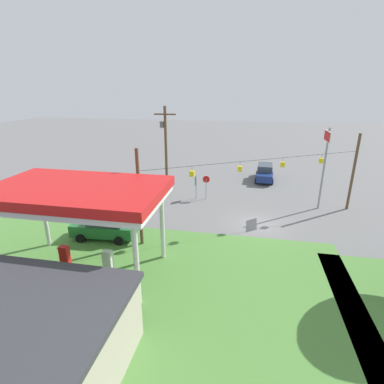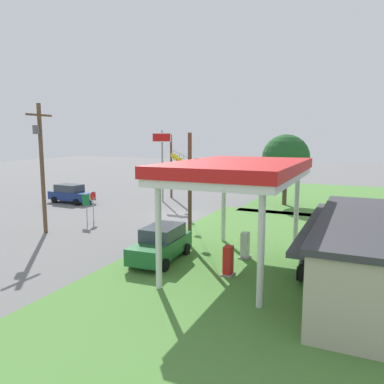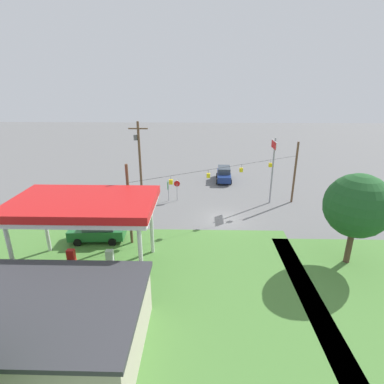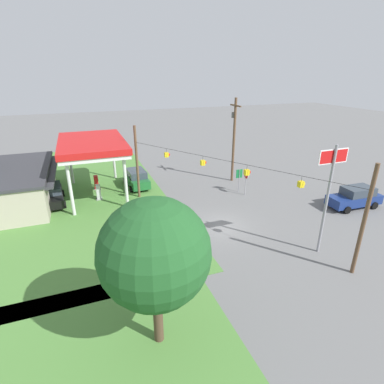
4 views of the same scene
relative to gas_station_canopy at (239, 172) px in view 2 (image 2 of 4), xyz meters
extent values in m
plane|color=slate|center=(-10.57, -8.79, -5.06)|extent=(160.00, 160.00, 0.00)
cube|color=#4C7F38|center=(-26.57, 7.21, -5.04)|extent=(24.00, 24.00, 0.04)
cube|color=silver|center=(0.00, 0.00, -0.21)|extent=(9.76, 5.82, 0.35)
cube|color=red|center=(0.00, 0.00, 0.24)|extent=(9.96, 6.02, 0.55)
cylinder|color=silver|center=(-4.28, -2.31, -2.72)|extent=(0.28, 0.28, 4.68)
cylinder|color=silver|center=(4.28, -2.31, -2.72)|extent=(0.28, 0.28, 4.68)
cylinder|color=silver|center=(-4.28, 2.31, -2.72)|extent=(0.28, 0.28, 4.68)
cylinder|color=silver|center=(4.28, 2.31, -2.72)|extent=(0.28, 0.28, 4.68)
cube|color=#333338|center=(0.62, 3.90, -2.24)|extent=(10.47, 0.70, 0.20)
cube|color=gray|center=(-1.45, 0.00, -5.00)|extent=(0.71, 0.56, 0.12)
cube|color=silver|center=(-1.45, 0.00, -4.24)|extent=(0.55, 0.40, 1.39)
cube|color=black|center=(-1.45, -0.21, -3.97)|extent=(0.39, 0.03, 0.24)
cube|color=gray|center=(1.45, 0.00, -5.00)|extent=(0.71, 0.56, 0.12)
cube|color=red|center=(1.45, 0.00, -4.24)|extent=(0.55, 0.40, 1.39)
cube|color=black|center=(1.45, -0.21, -3.97)|extent=(0.39, 0.03, 0.24)
cube|color=#1E602D|center=(0.85, -4.13, -4.28)|extent=(4.84, 2.12, 0.88)
cube|color=#333D47|center=(0.56, -4.15, -3.49)|extent=(2.70, 1.85, 0.70)
cylinder|color=black|center=(2.26, -3.11, -4.72)|extent=(0.69, 0.26, 0.68)
cylinder|color=black|center=(2.37, -4.99, -4.72)|extent=(0.69, 0.26, 0.68)
cylinder|color=black|center=(-0.67, -3.27, -4.72)|extent=(0.69, 0.26, 0.68)
cylinder|color=black|center=(-0.57, -5.16, -4.72)|extent=(0.69, 0.26, 0.68)
cube|color=black|center=(-0.97, 4.13, -4.33)|extent=(4.98, 2.19, 0.77)
cube|color=#333D47|center=(-0.68, 4.16, -3.64)|extent=(2.79, 1.89, 0.62)
cylinder|color=black|center=(-2.40, 3.09, -4.72)|extent=(0.69, 0.27, 0.68)
cylinder|color=black|center=(-2.54, 4.97, -4.72)|extent=(0.69, 0.27, 0.68)
cylinder|color=black|center=(0.60, 3.30, -4.72)|extent=(0.69, 0.27, 0.68)
cylinder|color=black|center=(0.47, 5.18, -4.72)|extent=(0.69, 0.27, 0.68)
cube|color=navy|center=(-11.56, -21.72, -4.30)|extent=(2.09, 5.03, 0.84)
cube|color=#333D47|center=(-11.57, -22.02, -3.50)|extent=(1.83, 2.80, 0.75)
cylinder|color=black|center=(-12.43, -20.14, -4.72)|extent=(0.25, 0.69, 0.68)
cylinder|color=black|center=(-10.54, -20.24, -4.72)|extent=(0.25, 0.69, 0.68)
cylinder|color=black|center=(-12.58, -23.21, -4.72)|extent=(0.25, 0.69, 0.68)
cylinder|color=black|center=(-10.69, -23.30, -4.72)|extent=(0.25, 0.69, 0.68)
cylinder|color=#99999E|center=(-5.46, -13.93, -4.01)|extent=(0.08, 0.08, 2.10)
cylinder|color=white|center=(-5.46, -13.93, -2.96)|extent=(0.80, 0.03, 0.80)
cylinder|color=red|center=(-5.46, -13.93, -2.96)|extent=(0.70, 0.03, 0.70)
cylinder|color=gray|center=(-16.27, -13.46, -1.28)|extent=(0.18, 0.18, 7.55)
cube|color=white|center=(-16.17, -13.46, 1.73)|extent=(0.06, 2.21, 0.91)
cube|color=red|center=(-16.17, -13.46, 1.73)|extent=(0.07, 2.09, 0.79)
cylinder|color=gray|center=(-4.47, -13.74, -3.86)|extent=(0.07, 0.07, 2.40)
cube|color=#146B33|center=(-4.42, -13.74, -3.11)|extent=(0.04, 0.70, 0.90)
cylinder|color=brown|center=(-1.14, -14.71, -0.50)|extent=(0.28, 0.28, 9.12)
cube|color=brown|center=(-1.14, -14.71, 3.26)|extent=(2.20, 0.14, 0.14)
cylinder|color=#59595B|center=(-0.79, -14.71, 2.26)|extent=(0.44, 0.44, 0.60)
cylinder|color=brown|center=(-18.89, -13.79, -1.52)|extent=(0.24, 0.24, 7.08)
cylinder|color=brown|center=(-2.24, -3.79, -1.52)|extent=(0.24, 0.24, 7.08)
cylinder|color=black|center=(-10.57, -8.79, 0.46)|extent=(16.66, 10.02, 0.02)
cylinder|color=black|center=(-15.56, -11.79, 0.29)|extent=(0.02, 0.02, 0.35)
cube|color=yellow|center=(-15.56, -11.79, -0.09)|extent=(0.32, 0.32, 0.40)
sphere|color=yellow|center=(-15.56, -11.96, -0.09)|extent=(0.28, 0.28, 0.28)
cylinder|color=black|center=(-12.23, -9.79, 0.29)|extent=(0.02, 0.02, 0.35)
cube|color=yellow|center=(-12.23, -9.79, -0.09)|extent=(0.32, 0.32, 0.40)
sphere|color=red|center=(-12.23, -9.96, -0.09)|extent=(0.28, 0.28, 0.28)
cylinder|color=black|center=(-8.90, -7.79, 0.29)|extent=(0.02, 0.02, 0.35)
cube|color=yellow|center=(-8.90, -7.79, -0.09)|extent=(0.32, 0.32, 0.40)
sphere|color=red|center=(-8.90, -7.96, -0.09)|extent=(0.28, 0.28, 0.28)
cylinder|color=black|center=(-5.57, -5.79, 0.29)|extent=(0.02, 0.02, 0.35)
cube|color=yellow|center=(-5.57, -5.79, -0.09)|extent=(0.32, 0.32, 0.40)
sphere|color=red|center=(-5.57, -5.96, -0.09)|extent=(0.28, 0.28, 0.28)
cylinder|color=#4C3828|center=(-19.54, -1.23, -3.62)|extent=(0.44, 0.44, 2.87)
sphere|color=#1E5123|center=(-19.54, -1.23, -0.30)|extent=(4.72, 4.72, 4.72)
camera|label=1|loc=(-9.50, 14.58, 5.80)|focal=28.00mm
camera|label=2|loc=(18.35, 5.73, 1.73)|focal=35.00mm
camera|label=3|loc=(-8.04, 19.08, 8.03)|focal=28.00mm
camera|label=4|loc=(-29.80, 1.01, 6.60)|focal=28.00mm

